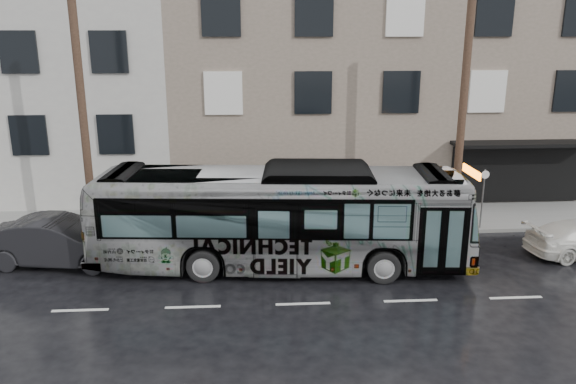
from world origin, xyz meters
name	(u,v)px	position (x,y,z in m)	size (l,w,h in m)	color
ground	(296,269)	(0.00, 0.00, 0.00)	(120.00, 120.00, 0.00)	black
sidewalk	(287,220)	(0.00, 4.90, 0.07)	(90.00, 3.60, 0.15)	gray
building_taupe	(372,75)	(5.00, 12.70, 5.50)	(20.00, 12.00, 11.00)	gray
utility_pole_front	(462,116)	(6.50, 3.30, 4.65)	(0.30, 0.30, 9.00)	#4F3627
utility_pole_rear	(83,119)	(-7.50, 3.30, 4.65)	(0.30, 0.30, 9.00)	#4F3627
sign_post	(482,199)	(7.60, 3.30, 1.35)	(0.06, 0.06, 2.40)	slate
bus	(280,217)	(-0.52, 0.33, 1.74)	(2.92, 12.49, 3.48)	#B2B2B2
dark_sedan	(60,242)	(-7.99, 0.94, 0.83)	(1.75, 5.02, 1.65)	black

